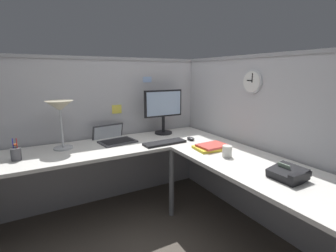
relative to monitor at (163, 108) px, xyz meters
name	(u,v)px	position (x,y,z in m)	size (l,w,h in m)	color
ground_plane	(165,228)	(-0.33, -0.64, -1.02)	(6.80, 6.80, 0.00)	#4C443D
cubicle_wall_back	(98,131)	(-0.69, 0.23, -0.23)	(2.57, 0.12, 1.58)	#B2B2B7
cubicle_wall_right	(259,140)	(0.54, -0.90, -0.23)	(0.12, 2.37, 1.58)	#B2B2B7
desk	(152,169)	(-0.47, -0.69, -0.39)	(2.35, 2.15, 0.73)	silver
monitor	(163,108)	(0.00, 0.00, 0.00)	(0.46, 0.20, 0.50)	black
laptop	(113,138)	(-0.60, -0.01, -0.27)	(0.39, 0.43, 0.22)	#38383D
keyboard	(165,143)	(-0.19, -0.38, -0.28)	(0.43, 0.14, 0.02)	black
computer_mouse	(191,139)	(0.11, -0.39, -0.28)	(0.06, 0.10, 0.03)	#232326
desk_lamp_dome	(60,110)	(-1.08, -0.06, 0.07)	(0.24, 0.24, 0.44)	#B7BABF
pen_cup	(16,154)	(-1.45, -0.21, -0.24)	(0.08, 0.08, 0.18)	#4C4C51
office_phone	(289,174)	(0.12, -1.51, -0.26)	(0.19, 0.21, 0.11)	black
book_stack	(211,147)	(0.10, -0.74, -0.27)	(0.30, 0.24, 0.04)	yellow
coffee_mug	(227,151)	(0.08, -0.97, -0.25)	(0.08, 0.08, 0.10)	silver
wall_clock	(253,82)	(0.49, -0.82, 0.31)	(0.04, 0.22, 0.22)	#B7BABF
pinned_note_leftmost	(147,80)	(-0.11, 0.18, 0.32)	(0.10, 0.00, 0.06)	#99B7E5
pinned_note_middle	(117,109)	(-0.48, 0.18, 0.00)	(0.11, 0.00, 0.09)	#EAD84C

